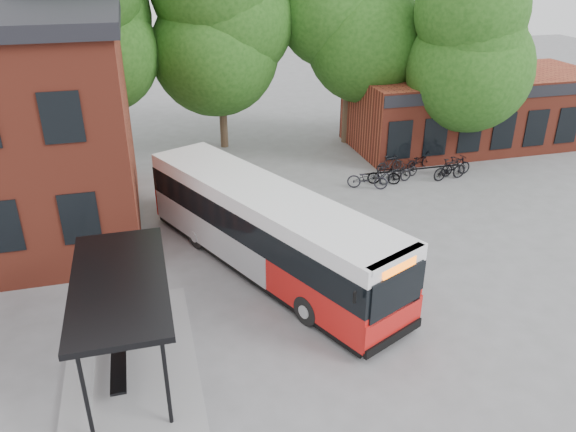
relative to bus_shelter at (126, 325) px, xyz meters
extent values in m
plane|color=slate|center=(4.50, 1.00, -1.45)|extent=(100.00, 100.00, 0.00)
imported|color=#24242B|center=(11.06, 10.09, -0.95)|extent=(2.02, 1.39, 1.01)
imported|color=black|center=(12.03, 10.36, -0.97)|extent=(1.64, 0.97, 0.95)
imported|color=black|center=(12.64, 10.37, -0.96)|extent=(1.95, 1.01, 0.98)
imported|color=black|center=(12.97, 11.80, -0.99)|extent=(1.57, 0.69, 0.91)
imported|color=black|center=(13.40, 10.86, -1.04)|extent=(1.63, 0.94, 0.81)
imported|color=black|center=(15.40, 10.08, -0.89)|extent=(1.91, 0.76, 1.12)
imported|color=black|center=(14.62, 11.84, -1.00)|extent=(1.81, 1.19, 0.90)
imported|color=black|center=(15.99, 10.51, -0.93)|extent=(1.76, 0.67, 1.03)
camera|label=1|loc=(1.02, -12.76, 9.08)|focal=35.00mm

